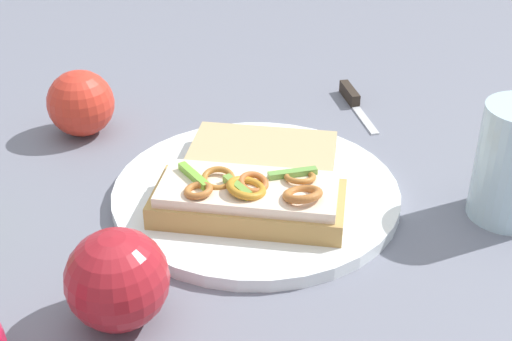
{
  "coord_description": "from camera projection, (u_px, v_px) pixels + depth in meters",
  "views": [
    {
      "loc": [
        -0.17,
        -0.56,
        0.39
      ],
      "look_at": [
        0.0,
        0.0,
        0.03
      ],
      "focal_mm": 48.67,
      "sensor_mm": 36.0,
      "label": 1
    }
  ],
  "objects": [
    {
      "name": "knife",
      "position": [
        353.0,
        100.0,
        0.89
      ],
      "size": [
        0.02,
        0.13,
        0.02
      ],
      "rotation": [
        0.0,
        0.0,
        4.62
      ],
      "color": "silver",
      "rests_on": "ground_plane"
    },
    {
      "name": "ground_plane",
      "position": [
        256.0,
        198.0,
        0.7
      ],
      "size": [
        2.0,
        2.0,
        0.0
      ],
      "primitive_type": "plane",
      "color": "slate",
      "rests_on": "ground"
    },
    {
      "name": "plate",
      "position": [
        256.0,
        193.0,
        0.7
      ],
      "size": [
        0.29,
        0.29,
        0.01
      ],
      "primitive_type": "cylinder",
      "color": "white",
      "rests_on": "ground_plane"
    },
    {
      "name": "apple_4",
      "position": [
        117.0,
        280.0,
        0.53
      ],
      "size": [
        0.11,
        0.11,
        0.08
      ],
      "primitive_type": "sphere",
      "rotation": [
        0.0,
        0.0,
        4.03
      ],
      "color": "#A61D27",
      "rests_on": "ground_plane"
    },
    {
      "name": "sandwich",
      "position": [
        249.0,
        199.0,
        0.65
      ],
      "size": [
        0.2,
        0.15,
        0.05
      ],
      "rotation": [
        0.0,
        0.0,
        2.7
      ],
      "color": "tan",
      "rests_on": "plate"
    },
    {
      "name": "bread_slice_side",
      "position": [
        263.0,
        155.0,
        0.73
      ],
      "size": [
        0.17,
        0.15,
        0.02
      ],
      "primitive_type": "cube",
      "rotation": [
        0.0,
        0.0,
        2.7
      ],
      "color": "tan",
      "rests_on": "plate"
    },
    {
      "name": "apple_5",
      "position": [
        81.0,
        103.0,
        0.8
      ],
      "size": [
        0.08,
        0.08,
        0.08
      ],
      "primitive_type": "sphere",
      "rotation": [
        0.0,
        0.0,
        3.05
      ],
      "color": "red",
      "rests_on": "ground_plane"
    }
  ]
}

